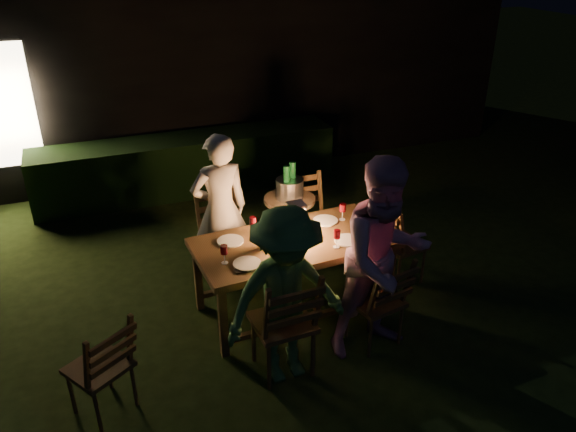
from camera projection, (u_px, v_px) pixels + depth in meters
name	position (u px, v px, depth m)	size (l,w,h in m)	color
garden_envelope	(180.00, 48.00, 9.59)	(40.00, 40.00, 3.20)	black
dining_table	(294.00, 247.00, 5.29)	(1.90, 1.02, 0.77)	#50331A
chair_near_left	(284.00, 340.00, 4.66)	(0.49, 0.53, 1.07)	#50331A
chair_near_right	(376.00, 315.00, 5.01)	(0.50, 0.52, 0.95)	#50331A
chair_far_left	(224.00, 255.00, 5.92)	(0.47, 0.50, 0.99)	#50331A
chair_far_right	(309.00, 236.00, 6.29)	(0.45, 0.49, 1.01)	#50331A
chair_end	(399.00, 256.00, 5.92)	(0.52, 0.49, 0.96)	#50331A
chair_spare	(103.00, 383.00, 4.27)	(0.59, 0.60, 0.93)	#50331A
person_house_side	(220.00, 210.00, 5.73)	(0.59, 0.39, 1.63)	silver
person_opp_right	(384.00, 259.00, 4.69)	(0.88, 0.68, 1.81)	#B87FAA
person_opp_left	(286.00, 297.00, 4.42)	(1.01, 0.58, 1.56)	#3E7239
lantern	(296.00, 222.00, 5.24)	(0.16, 0.16, 0.35)	white
plate_far_left	(230.00, 241.00, 5.22)	(0.25, 0.25, 0.01)	white
plate_near_left	(247.00, 264.00, 4.87)	(0.25, 0.25, 0.01)	white
plate_far_right	(325.00, 221.00, 5.59)	(0.25, 0.25, 0.01)	white
plate_near_right	(347.00, 240.00, 5.24)	(0.25, 0.25, 0.01)	white
wineglass_a	(253.00, 225.00, 5.33)	(0.06, 0.06, 0.18)	#59070F
wineglass_b	(224.00, 254.00, 4.85)	(0.06, 0.06, 0.18)	#59070F
wineglass_c	(337.00, 239.00, 5.10)	(0.06, 0.06, 0.18)	#59070F
wineglass_d	(343.00, 212.00, 5.59)	(0.06, 0.06, 0.18)	#59070F
wineglass_e	(298.00, 249.00, 4.93)	(0.06, 0.06, 0.18)	silver
bottle_table	(269.00, 232.00, 5.10)	(0.07, 0.07, 0.28)	#0F471E
napkin_left	(294.00, 259.00, 4.93)	(0.18, 0.14, 0.01)	red
napkin_right	(361.00, 242.00, 5.21)	(0.18, 0.14, 0.01)	red
phone	(243.00, 270.00, 4.78)	(0.14, 0.07, 0.01)	black
side_table	(290.00, 205.00, 6.15)	(0.56, 0.56, 0.76)	brown
ice_bucket	(290.00, 189.00, 6.06)	(0.30, 0.30, 0.22)	#A5A8AD
bottle_bucket_a	(287.00, 187.00, 5.99)	(0.07, 0.07, 0.32)	#0F471E
bottle_bucket_b	(293.00, 182.00, 6.09)	(0.07, 0.07, 0.32)	#0F471E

